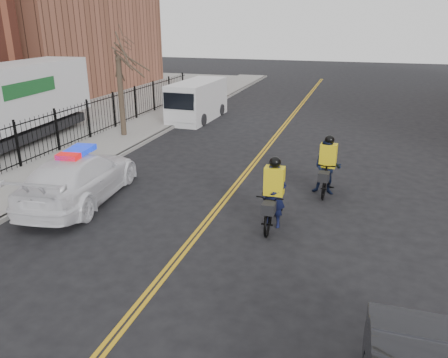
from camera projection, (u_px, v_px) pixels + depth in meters
ground at (187, 246)px, 11.94m from camera, size 120.00×120.00×0.00m
center_line_left at (254, 161)px, 19.14m from camera, size 0.10×60.00×0.01m
center_line_right at (257, 161)px, 19.09m from camera, size 0.10×60.00×0.01m
sidewalk at (105, 146)px, 21.20m from camera, size 3.00×60.00×0.15m
curb at (133, 148)px, 20.78m from camera, size 0.20×60.00×0.15m
iron_fence at (77, 125)px, 21.30m from camera, size 0.12×28.00×2.00m
warehouse_far at (41, 6)px, 37.53m from camera, size 14.00×18.00×14.00m
street_tree at (119, 69)px, 21.83m from camera, size 3.20×3.20×4.80m
police_cruiser at (80, 177)px, 14.75m from camera, size 2.99×5.89×1.80m
cargo_van at (196, 101)px, 26.80m from camera, size 2.28×5.61×2.33m
cyclist_near at (273, 203)px, 12.87m from camera, size 0.82×2.24×2.18m
cyclist_far at (327, 171)px, 15.29m from camera, size 1.00×2.15×2.14m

